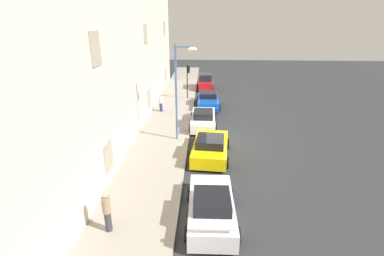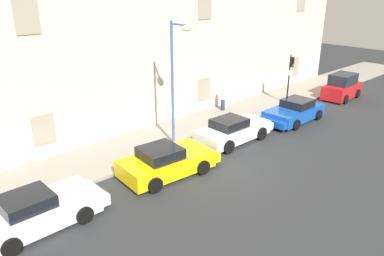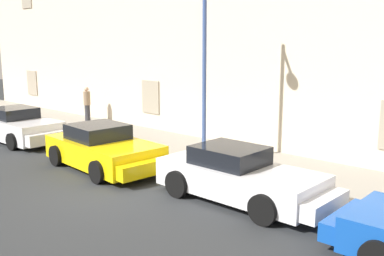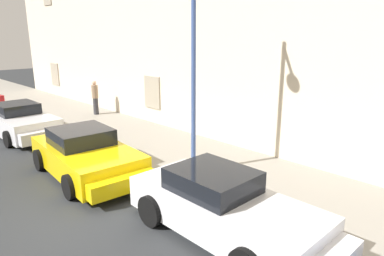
{
  "view_description": "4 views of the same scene",
  "coord_description": "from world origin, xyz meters",
  "px_view_note": "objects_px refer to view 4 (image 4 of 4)",
  "views": [
    {
      "loc": [
        -17.85,
        1.4,
        8.14
      ],
      "look_at": [
        -1.19,
        2.18,
        1.54
      ],
      "focal_mm": 26.48,
      "sensor_mm": 36.0,
      "label": 1
    },
    {
      "loc": [
        -11.7,
        -11.05,
        8.21
      ],
      "look_at": [
        0.39,
        1.94,
        1.36
      ],
      "focal_mm": 35.32,
      "sensor_mm": 36.0,
      "label": 2
    },
    {
      "loc": [
        9.52,
        -7.45,
        4.04
      ],
      "look_at": [
        1.72,
        1.14,
        1.8
      ],
      "focal_mm": 41.35,
      "sensor_mm": 36.0,
      "label": 3
    },
    {
      "loc": [
        7.35,
        -3.62,
        4.18
      ],
      "look_at": [
        0.89,
        2.66,
        1.75
      ],
      "focal_mm": 32.2,
      "sensor_mm": 36.0,
      "label": 4
    }
  ],
  "objects_px": {
    "sportscar_yellow_flank": "(88,157)",
    "sportscar_white_middle": "(229,210)",
    "sportscar_red_lead": "(22,123)",
    "pedestrian_admiring": "(95,97)",
    "street_lamp": "(183,24)"
  },
  "relations": [
    {
      "from": "sportscar_red_lead",
      "to": "pedestrian_admiring",
      "type": "bearing_deg",
      "value": 105.95
    },
    {
      "from": "sportscar_yellow_flank",
      "to": "pedestrian_admiring",
      "type": "bearing_deg",
      "value": 149.46
    },
    {
      "from": "sportscar_red_lead",
      "to": "sportscar_white_middle",
      "type": "bearing_deg",
      "value": 2.33
    },
    {
      "from": "street_lamp",
      "to": "sportscar_red_lead",
      "type": "bearing_deg",
      "value": -167.09
    },
    {
      "from": "sportscar_white_middle",
      "to": "pedestrian_admiring",
      "type": "xyz_separation_m",
      "value": [
        -12.16,
        3.65,
        0.43
      ]
    },
    {
      "from": "sportscar_yellow_flank",
      "to": "sportscar_white_middle",
      "type": "xyz_separation_m",
      "value": [
        5.12,
        0.51,
        0.01
      ]
    },
    {
      "from": "sportscar_white_middle",
      "to": "pedestrian_admiring",
      "type": "height_order",
      "value": "pedestrian_admiring"
    },
    {
      "from": "sportscar_white_middle",
      "to": "street_lamp",
      "type": "xyz_separation_m",
      "value": [
        -2.91,
        1.4,
        3.85
      ]
    },
    {
      "from": "sportscar_red_lead",
      "to": "sportscar_yellow_flank",
      "type": "xyz_separation_m",
      "value": [
        5.87,
        -0.06,
        0.01
      ]
    },
    {
      "from": "sportscar_white_middle",
      "to": "sportscar_red_lead",
      "type": "bearing_deg",
      "value": -177.67
    },
    {
      "from": "sportscar_white_middle",
      "to": "pedestrian_admiring",
      "type": "distance_m",
      "value": 12.7
    },
    {
      "from": "sportscar_white_middle",
      "to": "street_lamp",
      "type": "bearing_deg",
      "value": 154.27
    },
    {
      "from": "street_lamp",
      "to": "pedestrian_admiring",
      "type": "distance_m",
      "value": 10.11
    },
    {
      "from": "street_lamp",
      "to": "sportscar_yellow_flank",
      "type": "bearing_deg",
      "value": -139.08
    },
    {
      "from": "street_lamp",
      "to": "pedestrian_admiring",
      "type": "bearing_deg",
      "value": 166.37
    }
  ]
}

